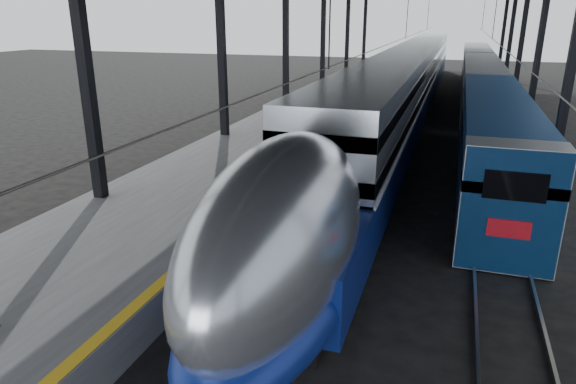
% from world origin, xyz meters
% --- Properties ---
extents(ground, '(160.00, 160.00, 0.00)m').
position_xyz_m(ground, '(0.00, 0.00, 0.00)').
color(ground, black).
rests_on(ground, ground).
extents(platform, '(6.00, 80.00, 1.00)m').
position_xyz_m(platform, '(-3.50, 20.00, 0.50)').
color(platform, '#4C4C4F').
rests_on(platform, ground).
extents(yellow_strip, '(0.30, 80.00, 0.01)m').
position_xyz_m(yellow_strip, '(-0.70, 20.00, 1.00)').
color(yellow_strip, gold).
rests_on(yellow_strip, platform).
extents(rails, '(6.52, 80.00, 0.16)m').
position_xyz_m(rails, '(4.50, 20.00, 0.08)').
color(rails, slate).
rests_on(rails, ground).
extents(tgv_train, '(3.18, 65.20, 4.56)m').
position_xyz_m(tgv_train, '(2.00, 28.57, 2.13)').
color(tgv_train, '#B1B4B9').
rests_on(tgv_train, ground).
extents(second_train, '(2.62, 56.05, 3.61)m').
position_xyz_m(second_train, '(7.00, 32.47, 1.83)').
color(second_train, navy).
rests_on(second_train, ground).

